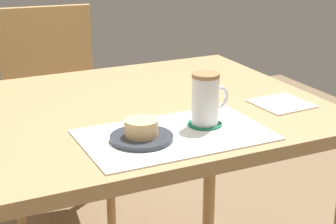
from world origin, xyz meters
TOP-DOWN VIEW (x-y plane):
  - dining_table at (0.00, 0.00)m, footprint 1.09×0.87m
  - wooden_chair at (-0.04, 0.78)m, footprint 0.47×0.47m
  - placemat at (0.02, -0.26)m, footprint 0.47×0.28m
  - pastry_plate at (-0.07, -0.26)m, footprint 0.15×0.15m
  - pastry at (-0.07, -0.26)m, footprint 0.08×0.08m
  - coffee_coaster at (0.11, -0.23)m, footprint 0.09×0.09m
  - coffee_mug at (0.12, -0.23)m, footprint 0.10×0.07m
  - paper_napkin at (0.40, -0.17)m, footprint 0.16×0.16m

SIDE VIEW (x-z plane):
  - wooden_chair at x=-0.04m, z-range 0.04..0.93m
  - dining_table at x=0.00m, z-range 0.28..1.01m
  - placemat at x=0.02m, z-range 0.73..0.73m
  - paper_napkin at x=0.40m, z-range 0.73..0.73m
  - coffee_coaster at x=0.11m, z-range 0.73..0.74m
  - pastry_plate at x=-0.07m, z-range 0.73..0.74m
  - pastry at x=-0.07m, z-range 0.74..0.78m
  - coffee_mug at x=0.12m, z-range 0.74..0.87m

